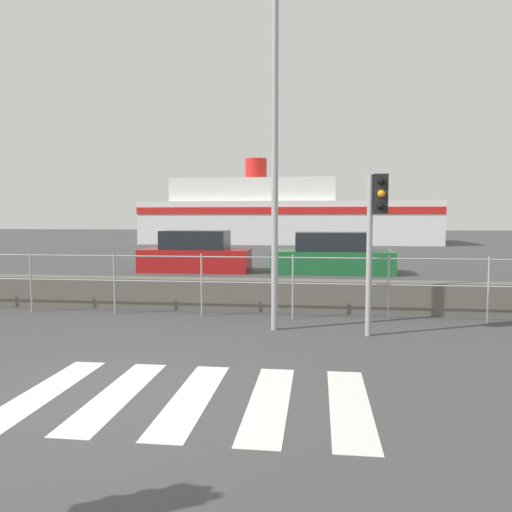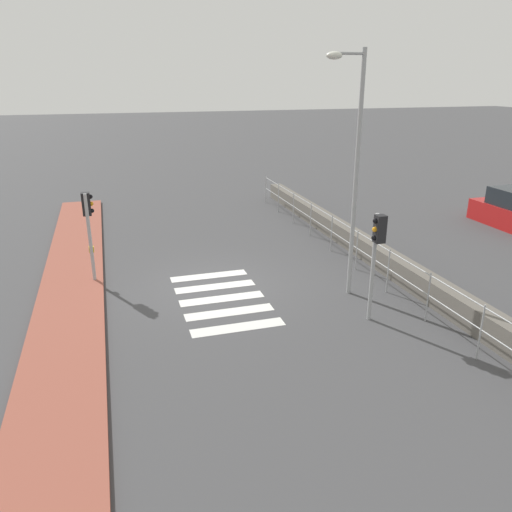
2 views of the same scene
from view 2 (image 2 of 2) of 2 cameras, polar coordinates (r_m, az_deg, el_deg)
The scene contains 8 objects.
ground_plane at distance 15.10m, azimuth -4.78°, elevation -3.39°, with size 160.00×160.00×0.00m, color #424244.
sidewalk_brick at distance 14.88m, azimuth -20.46°, elevation -4.76°, with size 24.00×1.80×0.12m.
crosswalk at distance 14.21m, azimuth -3.93°, elevation -4.88°, with size 4.05×2.40×0.01m.
seawall at distance 16.92m, azimuth 13.99°, elevation -0.08°, with size 21.33×0.55×0.69m.
harbor_fence at distance 16.33m, azimuth 11.49°, elevation 1.34°, with size 19.23×0.04×1.33m.
traffic_light_near at distance 15.48m, azimuth -18.62°, elevation 4.06°, with size 0.34×0.32×2.77m.
traffic_light_far at distance 12.50m, azimuth 13.63°, elevation 1.30°, with size 0.34×0.32×2.83m.
streetlamp at distance 13.63m, azimuth 10.87°, elevation 11.55°, with size 0.32×1.09×6.62m.
Camera 2 is at (13.61, -2.78, 5.92)m, focal length 35.00 mm.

